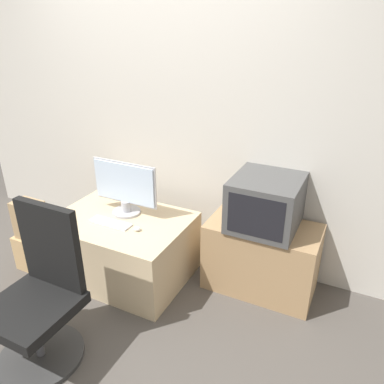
# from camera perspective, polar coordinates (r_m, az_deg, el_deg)

# --- Properties ---
(ground_plane) EXTENTS (12.00, 12.00, 0.00)m
(ground_plane) POSITION_cam_1_polar(r_m,az_deg,el_deg) (2.85, -17.73, -19.72)
(ground_plane) COLOR #4C4742
(wall_back) EXTENTS (4.40, 0.05, 2.60)m
(wall_back) POSITION_cam_1_polar(r_m,az_deg,el_deg) (3.18, -4.26, 13.06)
(wall_back) COLOR beige
(wall_back) RESTS_ON ground_plane
(desk) EXTENTS (1.05, 0.77, 0.51)m
(desk) POSITION_cam_1_polar(r_m,az_deg,el_deg) (3.14, -10.46, -8.17)
(desk) COLOR #CCB289
(desk) RESTS_ON ground_plane
(side_stand) EXTENTS (0.83, 0.45, 0.55)m
(side_stand) POSITION_cam_1_polar(r_m,az_deg,el_deg) (2.98, 10.51, -9.71)
(side_stand) COLOR #A37F56
(side_stand) RESTS_ON ground_plane
(main_monitor) EXTENTS (0.57, 0.23, 0.44)m
(main_monitor) POSITION_cam_1_polar(r_m,az_deg,el_deg) (2.99, -10.19, 0.61)
(main_monitor) COLOR #B2B2B7
(main_monitor) RESTS_ON desk
(keyboard) EXTENTS (0.34, 0.10, 0.01)m
(keyboard) POSITION_cam_1_polar(r_m,az_deg,el_deg) (2.95, -12.33, -4.62)
(keyboard) COLOR silver
(keyboard) RESTS_ON desk
(mouse) EXTENTS (0.05, 0.04, 0.03)m
(mouse) POSITION_cam_1_polar(r_m,az_deg,el_deg) (2.81, -8.37, -5.56)
(mouse) COLOR silver
(mouse) RESTS_ON desk
(crt_tv) EXTENTS (0.48, 0.52, 0.38)m
(crt_tv) POSITION_cam_1_polar(r_m,az_deg,el_deg) (2.75, 11.20, -1.55)
(crt_tv) COLOR #474747
(crt_tv) RESTS_ON side_stand
(office_chair) EXTENTS (0.52, 0.52, 0.98)m
(office_chair) POSITION_cam_1_polar(r_m,az_deg,el_deg) (2.52, -22.19, -14.96)
(office_chair) COLOR #333333
(office_chair) RESTS_ON ground_plane
(cardboard_box_lower) EXTENTS (0.31, 0.21, 0.30)m
(cardboard_box_lower) POSITION_cam_1_polar(r_m,az_deg,el_deg) (3.47, -22.62, -8.43)
(cardboard_box_lower) COLOR tan
(cardboard_box_lower) RESTS_ON ground_plane
(cardboard_box_upper) EXTENTS (0.24, 0.17, 0.32)m
(cardboard_box_upper) POSITION_cam_1_polar(r_m,az_deg,el_deg) (3.32, -23.49, -3.90)
(cardboard_box_upper) COLOR #A3845B
(cardboard_box_upper) RESTS_ON cardboard_box_lower
(book) EXTENTS (0.23, 0.12, 0.02)m
(book) POSITION_cam_1_polar(r_m,az_deg,el_deg) (3.30, -24.64, -13.62)
(book) COLOR maroon
(book) RESTS_ON ground_plane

